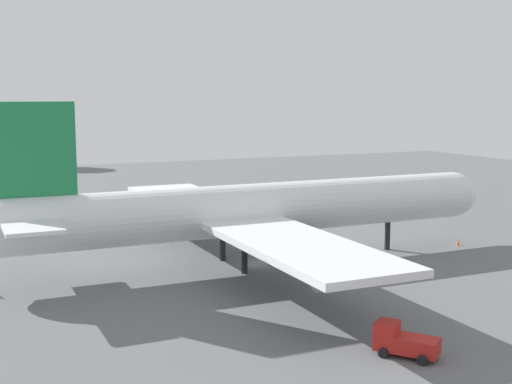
% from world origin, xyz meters
% --- Properties ---
extents(ground_plane, '(252.59, 252.59, 0.00)m').
position_xyz_m(ground_plane, '(0.00, 0.00, 0.00)').
color(ground_plane, slate).
extents(cargo_airplane, '(63.15, 58.46, 18.95)m').
position_xyz_m(cargo_airplane, '(-0.38, 0.00, 6.43)').
color(cargo_airplane, silver).
rests_on(cargo_airplane, ground_plane).
extents(pushback_tractor, '(3.66, 5.16, 1.92)m').
position_xyz_m(pushback_tractor, '(-15.00, 25.22, 1.05)').
color(pushback_tractor, '#333338').
rests_on(pushback_tractor, ground_plane).
extents(catering_truck, '(5.13, 2.94, 2.11)m').
position_xyz_m(catering_truck, '(-2.06, 37.81, 1.02)').
color(catering_truck, '#2D5193').
rests_on(catering_truck, ground_plane).
extents(fuel_truck, '(4.45, 4.99, 2.47)m').
position_xyz_m(fuel_truck, '(-1.72, -30.50, 1.16)').
color(fuel_truck, '#B21E19').
rests_on(fuel_truck, ground_plane).
extents(safety_cone_nose, '(0.50, 0.50, 0.72)m').
position_xyz_m(safety_cone_nose, '(28.42, -1.82, 0.36)').
color(safety_cone_nose, orange).
rests_on(safety_cone_nose, ground_plane).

